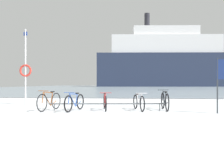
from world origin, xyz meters
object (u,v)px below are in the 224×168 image
object	(u,v)px
bicycle_2	(105,102)
ferry_ship	(167,62)
bicycle_0	(49,101)
bicycle_1	(75,102)
bicycle_3	(139,102)
bicycle_4	(165,101)
rescue_post	(25,68)

from	to	relation	value
bicycle_2	ferry_ship	xyz separation A→B (m)	(14.49, 79.83, 9.12)
bicycle_0	bicycle_2	distance (m)	2.33
bicycle_1	bicycle_3	size ratio (longest dim) A/B	1.02
bicycle_0	bicycle_3	world-z (taller)	bicycle_0
bicycle_1	ferry_ship	world-z (taller)	ferry_ship
bicycle_4	ferry_ship	xyz separation A→B (m)	(11.97, 79.53, 9.09)
bicycle_1	bicycle_4	xyz separation A→B (m)	(3.74, 0.63, 0.03)
bicycle_2	bicycle_3	xyz separation A→B (m)	(1.41, 0.15, -0.01)
ferry_ship	rescue_post	bearing A→B (deg)	-103.80
bicycle_1	bicycle_2	size ratio (longest dim) A/B	1.01
bicycle_0	bicycle_2	size ratio (longest dim) A/B	1.02
rescue_post	ferry_ship	distance (m)	80.26
bicycle_1	bicycle_4	distance (m)	3.79
bicycle_1	ferry_ship	distance (m)	82.19
bicycle_3	bicycle_4	size ratio (longest dim) A/B	0.96
bicycle_0	ferry_ship	world-z (taller)	ferry_ship
bicycle_4	bicycle_2	bearing A→B (deg)	-173.21
bicycle_2	bicycle_3	size ratio (longest dim) A/B	1.01
bicycle_1	bicycle_3	world-z (taller)	bicycle_1
ferry_ship	bicycle_3	bearing A→B (deg)	-99.32
bicycle_2	rescue_post	xyz separation A→B (m)	(-4.57, 2.22, 1.60)
bicycle_1	bicycle_3	bearing A→B (deg)	10.20
bicycle_0	bicycle_4	distance (m)	4.87
bicycle_3	bicycle_4	xyz separation A→B (m)	(1.11, 0.15, 0.05)
bicycle_4	ferry_ship	world-z (taller)	ferry_ship
bicycle_2	ferry_ship	world-z (taller)	ferry_ship
bicycle_4	rescue_post	world-z (taller)	rescue_post
bicycle_2	ferry_ship	bearing A→B (deg)	79.71
bicycle_4	ferry_ship	size ratio (longest dim) A/B	0.03
bicycle_1	rescue_post	xyz separation A→B (m)	(-3.35, 2.55, 1.60)
bicycle_3	rescue_post	distance (m)	6.53
bicycle_3	rescue_post	size ratio (longest dim) A/B	0.42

